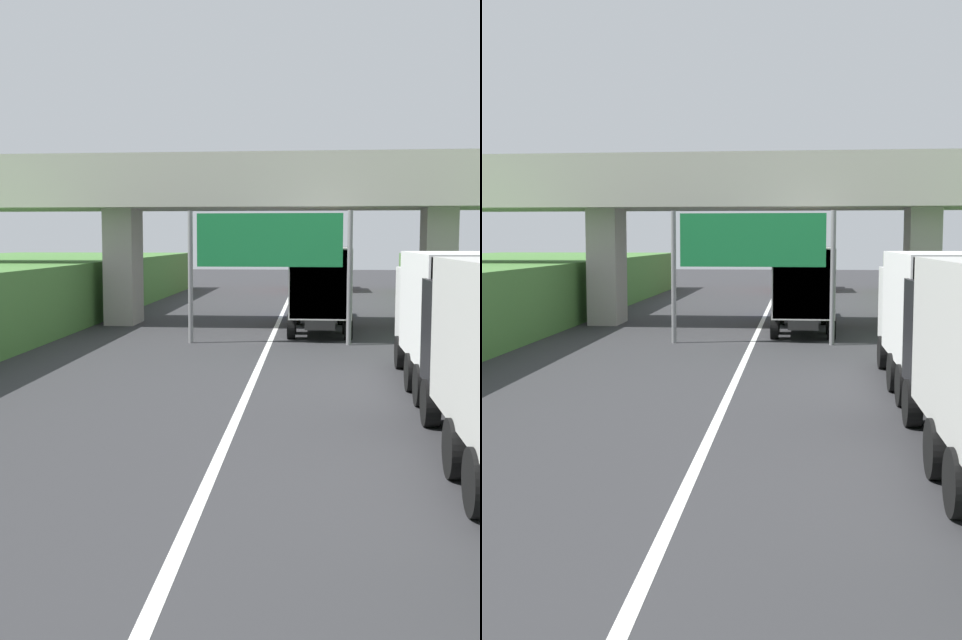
{
  "view_description": "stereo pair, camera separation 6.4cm",
  "coord_description": "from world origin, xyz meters",
  "views": [
    {
      "loc": [
        1.61,
        4.17,
        3.75
      ],
      "look_at": [
        0.0,
        20.63,
        2.0
      ],
      "focal_mm": 42.75,
      "sensor_mm": 36.0,
      "label": 1
    },
    {
      "loc": [
        1.68,
        4.17,
        3.75
      ],
      "look_at": [
        0.0,
        20.63,
        2.0
      ],
      "focal_mm": 42.75,
      "sensor_mm": 36.0,
      "label": 2
    }
  ],
  "objects": [
    {
      "name": "overhead_highway_sign",
      "position": [
        0.0,
        31.37,
        3.47
      ],
      "size": [
        5.88,
        0.18,
        4.78
      ],
      "color": "slate",
      "rests_on": "ground"
    },
    {
      "name": "truck_orange",
      "position": [
        1.83,
        35.1,
        1.93
      ],
      "size": [
        2.44,
        7.3,
        3.44
      ],
      "color": "black",
      "rests_on": "ground"
    },
    {
      "name": "overpass_bridge",
      "position": [
        0.0,
        37.52,
        5.43
      ],
      "size": [
        40.0,
        4.8,
        7.28
      ],
      "color": "#ADA89E",
      "rests_on": "ground"
    },
    {
      "name": "truck_red",
      "position": [
        1.84,
        61.21,
        1.93
      ],
      "size": [
        2.44,
        7.3,
        3.44
      ],
      "color": "black",
      "rests_on": "ground"
    },
    {
      "name": "lane_centre_stripe",
      "position": [
        0.0,
        30.01,
        0.0
      ],
      "size": [
        0.2,
        100.03,
        0.01
      ],
      "primitive_type": "cube",
      "color": "white",
      "rests_on": "ground"
    },
    {
      "name": "car_blue",
      "position": [
        1.59,
        41.98,
        0.86
      ],
      "size": [
        1.86,
        4.1,
        1.72
      ],
      "color": "#233D9E",
      "rests_on": "ground"
    },
    {
      "name": "truck_white",
      "position": [
        5.11,
        23.67,
        1.93
      ],
      "size": [
        2.44,
        7.3,
        3.44
      ],
      "color": "black",
      "rests_on": "ground"
    }
  ]
}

